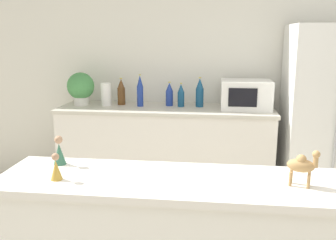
{
  "coord_description": "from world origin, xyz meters",
  "views": [
    {
      "loc": [
        0.04,
        -1.25,
        1.59
      ],
      "look_at": [
        -0.28,
        1.39,
        0.99
      ],
      "focal_mm": 40.0,
      "sensor_mm": 36.0,
      "label": 1
    }
  ],
  "objects_px": {
    "microwave": "(246,95)",
    "back_bottle_2": "(200,93)",
    "wise_man_figurine_blue": "(59,152)",
    "back_bottle_3": "(169,94)",
    "potted_plant": "(81,87)",
    "camel_figurine": "(302,165)",
    "back_bottle_1": "(140,91)",
    "refrigerator": "(331,117)",
    "back_bottle_0": "(181,95)",
    "wise_man_figurine_crimson": "(56,168)",
    "paper_towel_roll": "(106,94)",
    "back_bottle_4": "(121,92)"
  },
  "relations": [
    {
      "from": "camel_figurine",
      "to": "back_bottle_0",
      "type": "bearing_deg",
      "value": 109.09
    },
    {
      "from": "back_bottle_1",
      "to": "back_bottle_3",
      "type": "bearing_deg",
      "value": 12.74
    },
    {
      "from": "refrigerator",
      "to": "camel_figurine",
      "type": "xyz_separation_m",
      "value": [
        -0.7,
        -1.98,
        0.19
      ]
    },
    {
      "from": "back_bottle_4",
      "to": "paper_towel_roll",
      "type": "bearing_deg",
      "value": -154.14
    },
    {
      "from": "microwave",
      "to": "back_bottle_4",
      "type": "xyz_separation_m",
      "value": [
        -1.26,
        0.08,
        -0.01
      ]
    },
    {
      "from": "back_bottle_2",
      "to": "back_bottle_4",
      "type": "height_order",
      "value": "back_bottle_2"
    },
    {
      "from": "back_bottle_2",
      "to": "back_bottle_3",
      "type": "relative_size",
      "value": 1.21
    },
    {
      "from": "back_bottle_1",
      "to": "wise_man_figurine_blue",
      "type": "relative_size",
      "value": 2.11
    },
    {
      "from": "refrigerator",
      "to": "potted_plant",
      "type": "distance_m",
      "value": 2.47
    },
    {
      "from": "back_bottle_1",
      "to": "microwave",
      "type": "bearing_deg",
      "value": -0.64
    },
    {
      "from": "back_bottle_3",
      "to": "back_bottle_4",
      "type": "bearing_deg",
      "value": 179.92
    },
    {
      "from": "refrigerator",
      "to": "wise_man_figurine_crimson",
      "type": "xyz_separation_m",
      "value": [
        -1.81,
        -2.04,
        0.14
      ]
    },
    {
      "from": "microwave",
      "to": "back_bottle_2",
      "type": "height_order",
      "value": "back_bottle_2"
    },
    {
      "from": "paper_towel_roll",
      "to": "wise_man_figurine_crimson",
      "type": "bearing_deg",
      "value": -79.88
    },
    {
      "from": "camel_figurine",
      "to": "wise_man_figurine_crimson",
      "type": "xyz_separation_m",
      "value": [
        -1.11,
        -0.06,
        -0.04
      ]
    },
    {
      "from": "potted_plant",
      "to": "camel_figurine",
      "type": "height_order",
      "value": "potted_plant"
    },
    {
      "from": "potted_plant",
      "to": "back_bottle_2",
      "type": "distance_m",
      "value": 1.22
    },
    {
      "from": "refrigerator",
      "to": "wise_man_figurine_crimson",
      "type": "distance_m",
      "value": 2.73
    },
    {
      "from": "back_bottle_3",
      "to": "back_bottle_0",
      "type": "bearing_deg",
      "value": -19.15
    },
    {
      "from": "potted_plant",
      "to": "back_bottle_3",
      "type": "height_order",
      "value": "potted_plant"
    },
    {
      "from": "back_bottle_2",
      "to": "wise_man_figurine_crimson",
      "type": "relative_size",
      "value": 2.32
    },
    {
      "from": "paper_towel_roll",
      "to": "wise_man_figurine_crimson",
      "type": "xyz_separation_m",
      "value": [
        0.38,
        -2.12,
        -0.02
      ]
    },
    {
      "from": "back_bottle_4",
      "to": "wise_man_figurine_blue",
      "type": "height_order",
      "value": "back_bottle_4"
    },
    {
      "from": "back_bottle_2",
      "to": "back_bottle_3",
      "type": "xyz_separation_m",
      "value": [
        -0.31,
        0.02,
        -0.03
      ]
    },
    {
      "from": "back_bottle_4",
      "to": "back_bottle_0",
      "type": "bearing_deg",
      "value": -3.95
    },
    {
      "from": "back_bottle_1",
      "to": "back_bottle_2",
      "type": "height_order",
      "value": "back_bottle_1"
    },
    {
      "from": "back_bottle_1",
      "to": "paper_towel_roll",
      "type": "bearing_deg",
      "value": -179.68
    },
    {
      "from": "microwave",
      "to": "wise_man_figurine_blue",
      "type": "relative_size",
      "value": 3.14
    },
    {
      "from": "back_bottle_1",
      "to": "camel_figurine",
      "type": "height_order",
      "value": "back_bottle_1"
    },
    {
      "from": "microwave",
      "to": "back_bottle_4",
      "type": "bearing_deg",
      "value": 176.46
    },
    {
      "from": "camel_figurine",
      "to": "wise_man_figurine_blue",
      "type": "xyz_separation_m",
      "value": [
        -1.18,
        0.15,
        -0.03
      ]
    },
    {
      "from": "wise_man_figurine_crimson",
      "to": "back_bottle_3",
      "type": "bearing_deg",
      "value": 83.11
    },
    {
      "from": "camel_figurine",
      "to": "back_bottle_4",
      "type": "bearing_deg",
      "value": 122.3
    },
    {
      "from": "paper_towel_roll",
      "to": "back_bottle_1",
      "type": "distance_m",
      "value": 0.35
    },
    {
      "from": "wise_man_figurine_blue",
      "to": "paper_towel_roll",
      "type": "bearing_deg",
      "value": 99.12
    },
    {
      "from": "refrigerator",
      "to": "back_bottle_0",
      "type": "relative_size",
      "value": 7.05
    },
    {
      "from": "microwave",
      "to": "back_bottle_4",
      "type": "distance_m",
      "value": 1.26
    },
    {
      "from": "back_bottle_3",
      "to": "refrigerator",
      "type": "bearing_deg",
      "value": -5.57
    },
    {
      "from": "refrigerator",
      "to": "back_bottle_4",
      "type": "distance_m",
      "value": 2.06
    },
    {
      "from": "back_bottle_2",
      "to": "camel_figurine",
      "type": "distance_m",
      "value": 2.17
    },
    {
      "from": "microwave",
      "to": "back_bottle_1",
      "type": "xyz_separation_m",
      "value": [
        -1.05,
        0.01,
        0.01
      ]
    },
    {
      "from": "paper_towel_roll",
      "to": "wise_man_figurine_crimson",
      "type": "height_order",
      "value": "paper_towel_roll"
    },
    {
      "from": "potted_plant",
      "to": "refrigerator",
      "type": "bearing_deg",
      "value": -2.02
    },
    {
      "from": "camel_figurine",
      "to": "wise_man_figurine_blue",
      "type": "distance_m",
      "value": 1.19
    },
    {
      "from": "microwave",
      "to": "camel_figurine",
      "type": "relative_size",
      "value": 2.81
    },
    {
      "from": "back_bottle_1",
      "to": "back_bottle_0",
      "type": "bearing_deg",
      "value": 3.23
    },
    {
      "from": "back_bottle_2",
      "to": "back_bottle_4",
      "type": "relative_size",
      "value": 1.07
    },
    {
      "from": "potted_plant",
      "to": "microwave",
      "type": "xyz_separation_m",
      "value": [
        1.67,
        -0.01,
        -0.04
      ]
    },
    {
      "from": "paper_towel_roll",
      "to": "wise_man_figurine_blue",
      "type": "bearing_deg",
      "value": -80.88
    },
    {
      "from": "paper_towel_roll",
      "to": "back_bottle_1",
      "type": "height_order",
      "value": "back_bottle_1"
    }
  ]
}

